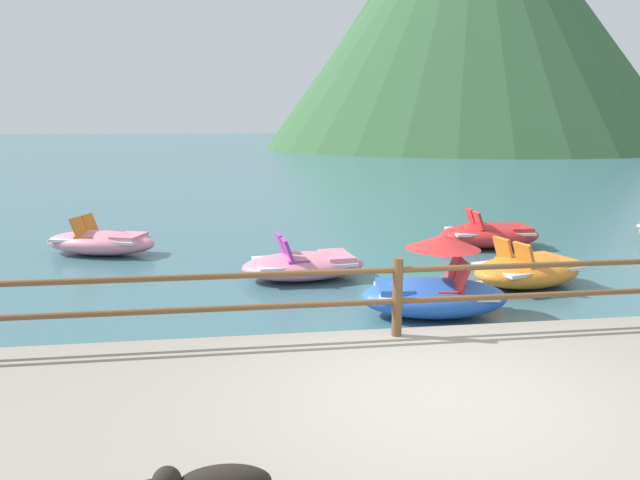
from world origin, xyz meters
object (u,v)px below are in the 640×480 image
at_px(pedal_boat_0, 528,270).
at_px(pedal_boat_3, 434,289).
at_px(pedal_boat_1, 490,235).
at_px(pedal_boat_5, 304,265).
at_px(pedal_boat_6, 101,242).

bearing_deg(pedal_boat_0, pedal_boat_3, -147.68).
height_order(pedal_boat_0, pedal_boat_1, pedal_boat_1).
height_order(pedal_boat_5, pedal_boat_6, pedal_boat_6).
xyz_separation_m(pedal_boat_1, pedal_boat_5, (-4.64, -2.23, -0.04)).
bearing_deg(pedal_boat_5, pedal_boat_0, -15.33).
xyz_separation_m(pedal_boat_3, pedal_boat_6, (-5.94, 5.18, -0.14)).
xyz_separation_m(pedal_boat_0, pedal_boat_1, (0.72, 3.31, 0.01)).
relative_size(pedal_boat_3, pedal_boat_5, 0.95).
height_order(pedal_boat_1, pedal_boat_3, pedal_boat_3).
relative_size(pedal_boat_3, pedal_boat_6, 0.86).
height_order(pedal_boat_0, pedal_boat_6, pedal_boat_0).
xyz_separation_m(pedal_boat_1, pedal_boat_6, (-8.88, 0.47, -0.02)).
relative_size(pedal_boat_0, pedal_boat_3, 1.02).
distance_m(pedal_boat_3, pedal_boat_5, 3.01).
xyz_separation_m(pedal_boat_3, pedal_boat_5, (-1.70, 2.48, -0.16)).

